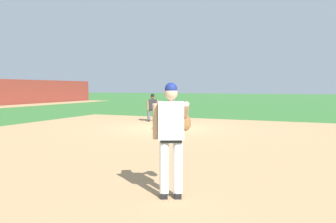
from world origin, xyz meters
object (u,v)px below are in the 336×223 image
(umpire, at_px, (153,106))
(baserunner, at_px, (171,112))
(baseball, at_px, (174,146))
(first_baseman, at_px, (173,111))
(pitcher, at_px, (172,133))
(first_base_bag, at_px, (165,127))

(umpire, bearing_deg, baserunner, -144.87)
(baseball, relative_size, first_baseman, 0.06)
(baseball, bearing_deg, baserunner, 23.83)
(pitcher, bearing_deg, first_base_bag, 23.86)
(baseball, xyz_separation_m, pitcher, (-4.13, -1.61, 1.02))
(baserunner, bearing_deg, baseball, -156.17)
(baseball, height_order, pitcher, pitcher)
(first_base_bag, bearing_deg, baseball, -153.75)
(first_baseman, relative_size, umpire, 0.92)
(first_baseman, bearing_deg, pitcher, -158.14)
(first_base_bag, xyz_separation_m, baserunner, (-1.19, -0.74, 0.75))
(pitcher, distance_m, first_baseman, 9.23)
(umpire, bearing_deg, baseball, -149.77)
(first_base_bag, bearing_deg, first_baseman, -44.02)
(baseball, xyz_separation_m, baserunner, (2.99, 1.32, 0.76))
(first_base_bag, relative_size, first_baseman, 0.28)
(baseball, bearing_deg, pitcher, -158.65)
(baseball, bearing_deg, umpire, 30.23)
(baserunner, xyz_separation_m, umpire, (3.49, 2.45, 0.00))
(first_base_bag, xyz_separation_m, umpire, (2.30, 1.71, 0.75))
(baseball, relative_size, baserunner, 0.05)
(baseball, relative_size, pitcher, 0.04)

